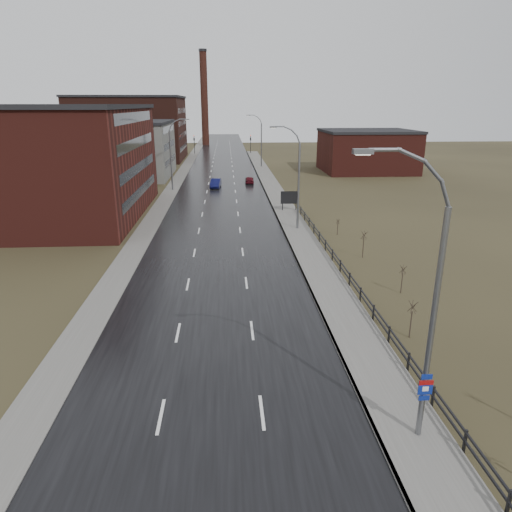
{
  "coord_description": "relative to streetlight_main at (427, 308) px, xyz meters",
  "views": [
    {
      "loc": [
        0.89,
        -13.52,
        13.48
      ],
      "look_at": [
        2.93,
        17.86,
        3.0
      ],
      "focal_mm": 32.0,
      "sensor_mm": 36.0,
      "label": 1
    }
  ],
  "objects": [
    {
      "name": "shrub_e",
      "position": [
        4.84,
        23.72,
        -4.72
      ],
      "size": [
        0.59,
        0.63,
        2.52
      ],
      "color": "#382D23",
      "rests_on": "ground"
    },
    {
      "name": "streetlight_right_mid",
      "position": [
        0.03,
        34.0,
        -0.22
      ],
      "size": [
        3.36,
        0.28,
        11.35
      ],
      "color": "slate",
      "rests_on": "ground"
    },
    {
      "name": "curb_right",
      "position": [
        -1.39,
        33.0,
        -5.97
      ],
      "size": [
        0.16,
        180.0,
        0.18
      ],
      "primitive_type": "cube",
      "color": "slate",
      "rests_on": "ground"
    },
    {
      "name": "billboard",
      "position": [
        0.63,
        43.18,
        -4.25
      ],
      "size": [
        2.33,
        0.17,
        2.71
      ],
      "color": "black",
      "rests_on": "ground"
    },
    {
      "name": "streetlight_left",
      "position": [
        -16.17,
        60.0,
        -0.22
      ],
      "size": [
        3.36,
        0.28,
        11.35
      ],
      "color": "slate",
      "rests_on": "ground"
    },
    {
      "name": "car_far",
      "position": [
        -3.47,
        65.83,
        -5.42
      ],
      "size": [
        1.65,
        3.81,
        1.28
      ],
      "primitive_type": "imported",
      "rotation": [
        0.0,
        0.0,
        3.1
      ],
      "color": "#4A0C15",
      "rests_on": "ground"
    },
    {
      "name": "car_near",
      "position": [
        -9.41,
        61.82,
        -5.32
      ],
      "size": [
        1.96,
        4.64,
        1.49
      ],
      "primitive_type": "imported",
      "rotation": [
        0.0,
        0.0,
        -0.09
      ],
      "color": "#0C0F40",
      "rests_on": "ground"
    },
    {
      "name": "shrub_c",
      "position": [
        3.34,
        8.59,
        -4.79
      ],
      "size": [
        0.56,
        0.59,
        2.38
      ],
      "color": "#382D23",
      "rests_on": "ground"
    },
    {
      "name": "streetlight_main",
      "position": [
        0.0,
        0.0,
        0.0
      ],
      "size": [
        3.91,
        0.29,
        12.11
      ],
      "color": "slate",
      "rests_on": "ground"
    },
    {
      "name": "warehouse_near",
      "position": [
        -29.46,
        43.0,
        0.7
      ],
      "size": [
        22.44,
        28.56,
        13.5
      ],
      "color": "#471914",
      "rests_on": "ground"
    },
    {
      "name": "road",
      "position": [
        -8.47,
        58.0,
        -6.03
      ],
      "size": [
        14.0,
        300.0,
        0.06
      ],
      "primitive_type": "cube",
      "color": "black",
      "rests_on": "ground"
    },
    {
      "name": "building_right",
      "position": [
        21.83,
        80.0,
        -1.8
      ],
      "size": [
        18.36,
        16.32,
        8.5
      ],
      "color": "#471914",
      "rests_on": "ground"
    },
    {
      "name": "warehouse_mid",
      "position": [
        -26.46,
        76.0,
        -0.8
      ],
      "size": [
        16.32,
        20.4,
        10.5
      ],
      "color": "slate",
      "rests_on": "ground"
    },
    {
      "name": "shrub_f",
      "position": [
        4.35,
        31.62,
        -5.13
      ],
      "size": [
        0.42,
        0.44,
        1.75
      ],
      "color": "#382D23",
      "rests_on": "ground"
    },
    {
      "name": "guardrail",
      "position": [
        1.83,
        16.32,
        -5.35
      ],
      "size": [
        0.1,
        53.05,
        1.1
      ],
      "color": "black",
      "rests_on": "ground"
    },
    {
      "name": "streetlight_right_far",
      "position": [
        0.03,
        88.0,
        -0.22
      ],
      "size": [
        3.36,
        0.28,
        11.35
      ],
      "color": "slate",
      "rests_on": "ground"
    },
    {
      "name": "sidewalk_right",
      "position": [
        0.13,
        33.0,
        -5.97
      ],
      "size": [
        3.2,
        180.0,
        0.18
      ],
      "primitive_type": "cube",
      "color": "#595651",
      "rests_on": "ground"
    },
    {
      "name": "shrub_d",
      "position": [
        5.33,
        15.35,
        -4.9
      ],
      "size": [
        0.52,
        0.55,
        2.18
      ],
      "color": "#382D23",
      "rests_on": "ground"
    },
    {
      "name": "sidewalk_left",
      "position": [
        -16.67,
        58.0,
        -6.0
      ],
      "size": [
        2.4,
        260.0,
        0.12
      ],
      "primitive_type": "cube",
      "color": "#595651",
      "rests_on": "ground"
    },
    {
      "name": "ground",
      "position": [
        -8.47,
        -2.0,
        -6.06
      ],
      "size": [
        320.0,
        320.0,
        0.0
      ],
      "primitive_type": "plane",
      "color": "#2D2819",
      "rests_on": "ground"
    },
    {
      "name": "smokestack",
      "position": [
        -14.47,
        148.0,
        9.44
      ],
      "size": [
        2.7,
        2.7,
        30.7
      ],
      "color": "#331611",
      "rests_on": "ground"
    },
    {
      "name": "traffic_light_left",
      "position": [
        -16.47,
        118.0,
        -1.46
      ],
      "size": [
        0.58,
        2.73,
        5.3
      ],
      "color": "black",
      "rests_on": "ground"
    },
    {
      "name": "warehouse_far",
      "position": [
        -31.47,
        106.0,
        1.7
      ],
      "size": [
        26.52,
        24.48,
        15.5
      ],
      "color": "#331611",
      "rests_on": "ground"
    },
    {
      "name": "traffic_light_right",
      "position": [
        -0.47,
        118.0,
        -1.46
      ],
      "size": [
        0.58,
        2.73,
        5.3
      ],
      "color": "black",
      "rests_on": "ground"
    }
  ]
}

